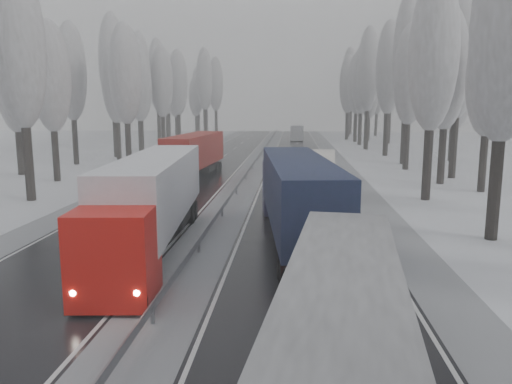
# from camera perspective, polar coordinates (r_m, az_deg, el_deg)

# --- Properties ---
(carriageway_right) EXTENTS (7.50, 200.00, 0.03)m
(carriageway_right) POSITION_cam_1_polar(r_m,az_deg,el_deg) (41.52, 5.28, 0.08)
(carriageway_right) COLOR black
(carriageway_right) RESTS_ON ground
(carriageway_left) EXTENTS (7.50, 200.00, 0.03)m
(carriageway_left) POSITION_cam_1_polar(r_m,az_deg,el_deg) (42.64, -8.97, 0.26)
(carriageway_left) COLOR black
(carriageway_left) RESTS_ON ground
(median_slush) EXTENTS (3.00, 200.00, 0.04)m
(median_slush) POSITION_cam_1_polar(r_m,az_deg,el_deg) (41.76, -1.94, 0.18)
(median_slush) COLOR #94969B
(median_slush) RESTS_ON ground
(shoulder_right) EXTENTS (2.40, 200.00, 0.04)m
(shoulder_right) POSITION_cam_1_polar(r_m,az_deg,el_deg) (41.91, 12.06, -0.00)
(shoulder_right) COLOR #94969B
(shoulder_right) RESTS_ON ground
(shoulder_left) EXTENTS (2.40, 200.00, 0.04)m
(shoulder_left) POSITION_cam_1_polar(r_m,az_deg,el_deg) (44.03, -15.26, 0.34)
(shoulder_left) COLOR #94969B
(shoulder_left) RESTS_ON ground
(median_guardrail) EXTENTS (0.12, 200.00, 0.76)m
(median_guardrail) POSITION_cam_1_polar(r_m,az_deg,el_deg) (41.65, -1.95, 0.96)
(median_guardrail) COLOR slate
(median_guardrail) RESTS_ON ground
(tree_16) EXTENTS (3.60, 3.60, 16.53)m
(tree_16) POSITION_cam_1_polar(r_m,az_deg,el_deg) (28.85, 26.84, 16.09)
(tree_16) COLOR black
(tree_16) RESTS_ON ground
(tree_18) EXTENTS (3.60, 3.60, 16.58)m
(tree_18) POSITION_cam_1_polar(r_m,az_deg,el_deg) (39.44, 19.65, 14.64)
(tree_18) COLOR black
(tree_18) RESTS_ON ground
(tree_19) EXTENTS (3.60, 3.60, 14.57)m
(tree_19) POSITION_cam_1_polar(r_m,az_deg,el_deg) (44.81, 25.15, 11.99)
(tree_19) COLOR black
(tree_19) RESTS_ON ground
(tree_20) EXTENTS (3.60, 3.60, 15.71)m
(tree_20) POSITION_cam_1_polar(r_m,az_deg,el_deg) (48.11, 21.01, 12.92)
(tree_20) COLOR black
(tree_20) RESTS_ON ground
(tree_21) EXTENTS (3.60, 3.60, 18.62)m
(tree_21) POSITION_cam_1_polar(r_m,az_deg,el_deg) (52.72, 22.26, 14.54)
(tree_21) COLOR black
(tree_21) RESTS_ON ground
(tree_22) EXTENTS (3.60, 3.60, 15.86)m
(tree_22) POSITION_cam_1_polar(r_m,az_deg,el_deg) (58.00, 17.18, 12.58)
(tree_22) COLOR black
(tree_22) RESTS_ON ground
(tree_23) EXTENTS (3.60, 3.60, 13.55)m
(tree_23) POSITION_cam_1_polar(r_m,az_deg,el_deg) (63.42, 21.94, 10.70)
(tree_23) COLOR black
(tree_23) RESTS_ON ground
(tree_24) EXTENTS (3.60, 3.60, 20.49)m
(tree_24) POSITION_cam_1_polar(r_m,az_deg,el_deg) (63.69, 17.01, 14.96)
(tree_24) COLOR black
(tree_24) RESTS_ON ground
(tree_25) EXTENTS (3.60, 3.60, 19.44)m
(tree_25) POSITION_cam_1_polar(r_m,az_deg,el_deg) (69.23, 21.99, 13.68)
(tree_25) COLOR black
(tree_25) RESTS_ON ground
(tree_26) EXTENTS (3.60, 3.60, 18.78)m
(tree_26) POSITION_cam_1_polar(r_m,az_deg,el_deg) (73.55, 14.93, 13.46)
(tree_26) COLOR black
(tree_26) RESTS_ON ground
(tree_27) EXTENTS (3.60, 3.60, 17.62)m
(tree_27) POSITION_cam_1_polar(r_m,az_deg,el_deg) (78.96, 19.59, 12.42)
(tree_27) COLOR black
(tree_27) RESTS_ON ground
(tree_28) EXTENTS (3.60, 3.60, 19.62)m
(tree_28) POSITION_cam_1_polar(r_m,az_deg,el_deg) (83.92, 12.74, 13.42)
(tree_28) COLOR black
(tree_28) RESTS_ON ground
(tree_29) EXTENTS (3.60, 3.60, 18.11)m
(tree_29) POSITION_cam_1_polar(r_m,az_deg,el_deg) (89.11, 17.14, 12.38)
(tree_29) COLOR black
(tree_29) RESTS_ON ground
(tree_30) EXTENTS (3.60, 3.60, 17.86)m
(tree_30) POSITION_cam_1_polar(r_m,az_deg,el_deg) (93.52, 11.97, 12.36)
(tree_30) COLOR black
(tree_30) RESTS_ON ground
(tree_31) EXTENTS (3.60, 3.60, 18.58)m
(tree_31) POSITION_cam_1_polar(r_m,az_deg,el_deg) (98.42, 15.16, 12.37)
(tree_31) COLOR black
(tree_31) RESTS_ON ground
(tree_32) EXTENTS (3.60, 3.60, 17.33)m
(tree_32) POSITION_cam_1_polar(r_m,az_deg,el_deg) (100.96, 11.43, 11.98)
(tree_32) COLOR black
(tree_32) RESTS_ON ground
(tree_33) EXTENTS (3.60, 3.60, 14.33)m
(tree_33) POSITION_cam_1_polar(r_m,az_deg,el_deg) (105.28, 12.85, 10.79)
(tree_33) COLOR black
(tree_33) RESTS_ON ground
(tree_34) EXTENTS (3.60, 3.60, 17.63)m
(tree_34) POSITION_cam_1_polar(r_m,az_deg,el_deg) (107.92, 10.48, 11.96)
(tree_34) COLOR black
(tree_34) RESTS_ON ground
(tree_35) EXTENTS (3.60, 3.60, 18.25)m
(tree_35) POSITION_cam_1_polar(r_m,az_deg,el_deg) (113.21, 15.01, 11.89)
(tree_35) COLOR black
(tree_35) RESTS_ON ground
(tree_36) EXTENTS (3.60, 3.60, 20.23)m
(tree_36) POSITION_cam_1_polar(r_m,az_deg,el_deg) (117.91, 10.63, 12.56)
(tree_36) COLOR black
(tree_36) RESTS_ON ground
(tree_37) EXTENTS (3.60, 3.60, 16.37)m
(tree_37) POSITION_cam_1_polar(r_m,az_deg,el_deg) (122.71, 13.69, 11.19)
(tree_37) COLOR black
(tree_37) RESTS_ON ground
(tree_38) EXTENTS (3.60, 3.60, 17.97)m
(tree_38) POSITION_cam_1_polar(r_m,az_deg,el_deg) (128.53, 10.86, 11.68)
(tree_38) COLOR black
(tree_38) RESTS_ON ground
(tree_39) EXTENTS (3.60, 3.60, 16.19)m
(tree_39) POSITION_cam_1_polar(r_m,az_deg,el_deg) (132.80, 11.88, 11.08)
(tree_39) COLOR black
(tree_39) RESTS_ON ground
(tree_58) EXTENTS (3.60, 3.60, 17.21)m
(tree_58) POSITION_cam_1_polar(r_m,az_deg,el_deg) (40.75, -25.39, 14.67)
(tree_58) COLOR black
(tree_58) RESTS_ON ground
(tree_60) EXTENTS (3.60, 3.60, 14.84)m
(tree_60) POSITION_cam_1_polar(r_m,az_deg,el_deg) (50.37, -22.44, 12.03)
(tree_60) COLOR black
(tree_60) RESTS_ON ground
(tree_61) EXTENTS (3.60, 3.60, 13.95)m
(tree_61) POSITION_cam_1_polar(r_m,az_deg,el_deg) (56.58, -25.89, 10.89)
(tree_61) COLOR black
(tree_61) RESTS_ON ground
(tree_62) EXTENTS (3.60, 3.60, 16.04)m
(tree_62) POSITION_cam_1_polar(r_m,az_deg,el_deg) (57.77, -14.71, 12.82)
(tree_62) COLOR black
(tree_62) RESTS_ON ground
(tree_63) EXTENTS (3.60, 3.60, 16.88)m
(tree_63) POSITION_cam_1_polar(r_m,az_deg,el_deg) (64.41, -20.38, 12.67)
(tree_63) COLOR black
(tree_63) RESTS_ON ground
(tree_64) EXTENTS (3.60, 3.60, 15.42)m
(tree_64) POSITION_cam_1_polar(r_m,az_deg,el_deg) (67.64, -15.73, 11.95)
(tree_64) COLOR black
(tree_64) RESTS_ON ground
(tree_65) EXTENTS (3.60, 3.60, 19.48)m
(tree_65) POSITION_cam_1_polar(r_m,az_deg,el_deg) (72.16, -16.10, 13.84)
(tree_65) COLOR black
(tree_65) RESTS_ON ground
(tree_66) EXTENTS (3.60, 3.60, 15.23)m
(tree_66) POSITION_cam_1_polar(r_m,az_deg,el_deg) (76.74, -13.16, 11.67)
(tree_66) COLOR black
(tree_66) RESTS_ON ground
(tree_67) EXTENTS (3.60, 3.60, 17.09)m
(tree_67) POSITION_cam_1_polar(r_m,az_deg,el_deg) (81.02, -13.30, 12.40)
(tree_67) COLOR black
(tree_67) RESTS_ON ground
(tree_68) EXTENTS (3.60, 3.60, 16.65)m
(tree_68) POSITION_cam_1_polar(r_m,az_deg,el_deg) (82.84, -10.71, 12.23)
(tree_68) COLOR black
(tree_68) RESTS_ON ground
(tree_69) EXTENTS (3.60, 3.60, 19.35)m
(tree_69) POSITION_cam_1_polar(r_m,az_deg,el_deg) (88.10, -13.18, 13.10)
(tree_69) COLOR black
(tree_69) RESTS_ON ground
(tree_70) EXTENTS (3.60, 3.60, 17.09)m
(tree_70) POSITION_cam_1_polar(r_m,az_deg,el_deg) (92.57, -8.92, 12.18)
(tree_70) COLOR black
(tree_70) RESTS_ON ground
(tree_71) EXTENTS (3.60, 3.60, 19.61)m
(tree_71) POSITION_cam_1_polar(r_m,az_deg,el_deg) (97.69, -11.20, 12.92)
(tree_71) COLOR black
(tree_71) RESTS_ON ground
(tree_72) EXTENTS (3.60, 3.60, 15.11)m
(tree_72) POSITION_cam_1_polar(r_m,az_deg,el_deg) (102.21, -9.15, 11.23)
(tree_72) COLOR black
(tree_72) RESTS_ON ground
(tree_73) EXTENTS (3.60, 3.60, 17.22)m
(tree_73) POSITION_cam_1_polar(r_m,az_deg,el_deg) (106.83, -10.20, 11.85)
(tree_73) COLOR black
(tree_73) RESTS_ON ground
(tree_74) EXTENTS (3.60, 3.60, 19.68)m
(tree_74) POSITION_cam_1_polar(r_m,az_deg,el_deg) (112.12, -5.92, 12.65)
(tree_74) COLOR black
(tree_74) RESTS_ON ground
(tree_75) EXTENTS (3.60, 3.60, 18.60)m
(tree_75) POSITION_cam_1_polar(r_m,az_deg,el_deg) (117.90, -10.04, 12.08)
(tree_75) COLOR black
(tree_75) RESTS_ON ground
(tree_76) EXTENTS (3.60, 3.60, 18.55)m
(tree_76) POSITION_cam_1_polar(r_m,az_deg,el_deg) (121.17, -4.63, 12.11)
(tree_76) COLOR black
(tree_76) RESTS_ON ground
(tree_77) EXTENTS (3.60, 3.60, 14.32)m
(tree_77) POSITION_cam_1_polar(r_m,az_deg,el_deg) (126.00, -6.90, 10.76)
(tree_77) COLOR black
(tree_77) RESTS_ON ground
(tree_78) EXTENTS (3.60, 3.60, 19.55)m
(tree_78) POSITION_cam_1_polar(r_m,az_deg,el_deg) (128.27, -5.76, 12.25)
(tree_78) COLOR black
(tree_78) RESTS_ON ground
(tree_79) EXTENTS (3.60, 3.60, 17.07)m
(tree_79) POSITION_cam_1_polar(r_m,az_deg,el_deg) (132.64, -6.65, 11.47)
(tree_79) COLOR black
(tree_79) RESTS_ON ground
(truck_grey_tarp) EXTENTS (3.98, 14.71, 3.74)m
(truck_grey_tarp) POSITION_cam_1_polar(r_m,az_deg,el_deg) (11.56, 9.86, -14.97)
(truck_grey_tarp) COLOR #525358
(truck_grey_tarp) RESTS_ON ground
(truck_blue_box) EXTENTS (4.50, 17.56, 4.46)m
(truck_blue_box) POSITION_cam_1_polar(r_m,az_deg,el_deg) (25.63, 4.54, -0.09)
(truck_blue_box) COLOR #1E1F4B
(truck_blue_box) RESTS_ON ground
(truck_cream_box) EXTENTS (3.26, 14.19, 3.61)m
(truck_cream_box) POSITION_cam_1_polar(r_m,az_deg,el_deg) (35.54, 7.14, 1.82)
(truck_cream_box) COLOR #A59D92
(truck_cream_box) RESTS_ON ground
(box_truck_distant) EXTENTS (2.61, 8.38, 3.12)m
(box_truck_distant) POSITION_cam_1_polar(r_m,az_deg,el_deg) (103.00, 4.67, 6.76)
(box_truck_distant) COLOR silver
(box_truck_distant) RESTS_ON ground
(truck_red_white) EXTENTS (4.20, 17.78, 4.52)m
(truck_red_white) POSITION_cam_1_polar(r_m,az_deg,el_deg) (24.60, -11.81, -0.61)
(truck_red_white) COLOR red
(truck_red_white) RESTS_ON ground
(truck_red_red) EXTENTS (3.72, 16.97, 4.32)m
(truck_red_red) POSITION_cam_1_polar(r_m,az_deg,el_deg) (47.31, -7.31, 4.29)
(truck_red_red) COLOR red
(truck_red_red) RESTS_ON ground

